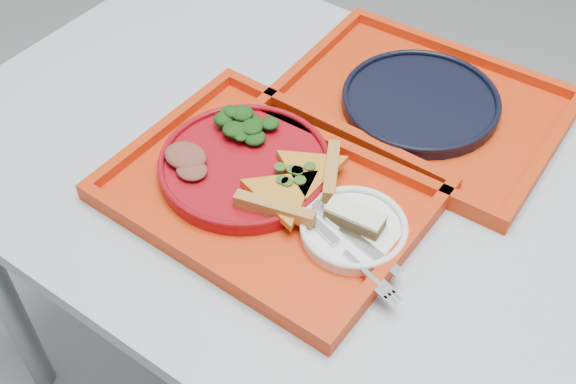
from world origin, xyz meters
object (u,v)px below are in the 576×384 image
Objects in this scene: tray_main at (270,193)px; navy_plate at (420,103)px; dessert_bar at (355,217)px; tray_far at (419,109)px; dinner_plate at (245,167)px.

tray_main is 1.73× the size of navy_plate.
dessert_bar reaches higher than navy_plate.
tray_far is (0.09, 0.30, 0.00)m from tray_main.
tray_main is at bearing -106.49° from navy_plate.
navy_plate is 3.07× the size of dessert_bar.
dessert_bar is (0.05, -0.29, 0.03)m from tray_far.
dinner_plate is at bearing -116.39° from navy_plate.
navy_plate is (0.14, 0.29, -0.00)m from dinner_plate.
navy_plate is 0.30m from dessert_bar.
tray_far is 0.30m from dessert_bar.
navy_plate is (0.09, 0.30, 0.01)m from tray_main.
navy_plate is at bearing 74.33° from tray_main.
tray_far is at bearing 63.61° from dinner_plate.
tray_main is 1.00× the size of tray_far.
dinner_plate is 3.07× the size of dessert_bar.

